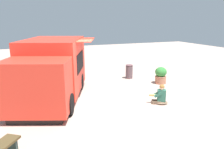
# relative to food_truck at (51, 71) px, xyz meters

# --- Properties ---
(ground_plane) EXTENTS (40.00, 40.00, 0.00)m
(ground_plane) POSITION_rel_food_truck_xyz_m (-1.89, 1.21, -1.21)
(ground_plane) COLOR #BDA090
(food_truck) EXTENTS (4.22, 5.46, 2.51)m
(food_truck) POSITION_rel_food_truck_xyz_m (0.00, 0.00, 0.00)
(food_truck) COLOR red
(food_truck) RESTS_ON ground_plane
(person_customer) EXTENTS (0.79, 0.64, 0.81)m
(person_customer) POSITION_rel_food_truck_xyz_m (-3.97, 2.28, -0.90)
(person_customer) COLOR brown
(person_customer) RESTS_ON ground_plane
(planter_flowering_near) EXTENTS (0.61, 0.61, 0.89)m
(planter_flowering_near) POSITION_rel_food_truck_xyz_m (-5.65, -0.16, -0.75)
(planter_flowering_near) COLOR #B37356
(planter_flowering_near) RESTS_ON ground_plane
(trash_bin) EXTENTS (0.41, 0.41, 0.83)m
(trash_bin) POSITION_rel_food_truck_xyz_m (-4.56, -1.73, -0.79)
(trash_bin) COLOR #5D4A4F
(trash_bin) RESTS_ON ground_plane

